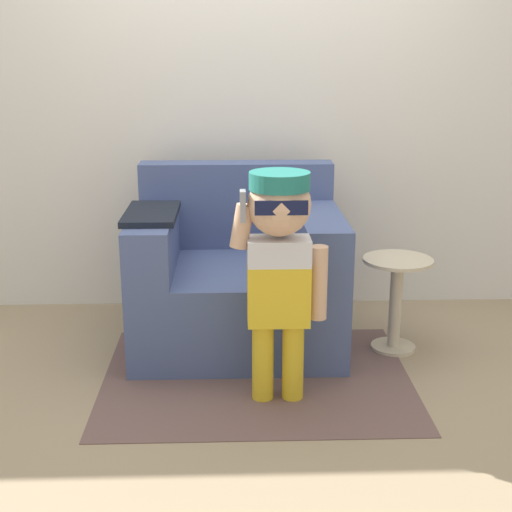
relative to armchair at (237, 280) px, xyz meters
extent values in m
plane|color=#998466|center=(0.07, -0.12, -0.34)|extent=(10.00, 10.00, 0.00)
cube|color=silver|center=(0.07, 0.61, 0.96)|extent=(10.00, 0.05, 2.60)
cube|color=#475684|center=(0.00, -0.04, -0.12)|extent=(1.07, 0.91, 0.44)
cube|color=#475684|center=(0.00, 0.33, 0.34)|extent=(1.07, 0.17, 0.48)
cube|color=#475684|center=(-0.42, -0.13, 0.24)|extent=(0.22, 0.74, 0.28)
cube|color=#475684|center=(0.43, -0.13, 0.24)|extent=(0.22, 0.74, 0.28)
cube|color=black|center=(-0.42, -0.13, 0.39)|extent=(0.26, 0.50, 0.03)
cylinder|color=gold|center=(0.11, -0.69, -0.16)|extent=(0.10, 0.10, 0.37)
cylinder|color=gold|center=(0.24, -0.69, -0.16)|extent=(0.10, 0.10, 0.37)
cube|color=gold|center=(0.18, -0.69, 0.16)|extent=(0.27, 0.15, 0.27)
cube|color=silver|center=(0.18, -0.69, 0.35)|extent=(0.27, 0.15, 0.12)
sphere|color=tan|center=(0.18, -0.69, 0.55)|extent=(0.27, 0.27, 0.27)
cylinder|color=#1E7066|center=(0.18, -0.69, 0.66)|extent=(0.26, 0.26, 0.07)
cube|color=#1E7066|center=(0.18, -0.56, 0.63)|extent=(0.15, 0.12, 0.01)
cube|color=#0F1433|center=(0.18, -0.81, 0.57)|extent=(0.22, 0.01, 0.06)
cylinder|color=tan|center=(0.35, -0.69, 0.21)|extent=(0.08, 0.08, 0.33)
cylinder|color=tan|center=(0.02, -0.69, 0.46)|extent=(0.11, 0.08, 0.20)
cube|color=gray|center=(0.02, -0.71, 0.55)|extent=(0.02, 0.07, 0.13)
cylinder|color=beige|center=(0.82, -0.16, -0.33)|extent=(0.23, 0.23, 0.02)
cylinder|color=beige|center=(0.82, -0.16, -0.10)|extent=(0.06, 0.06, 0.48)
cylinder|color=beige|center=(0.82, -0.16, 0.15)|extent=(0.36, 0.36, 0.02)
cube|color=brown|center=(0.09, -0.48, -0.34)|extent=(1.47, 1.16, 0.01)
camera|label=1|loc=(-0.02, -3.60, 1.19)|focal=50.00mm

